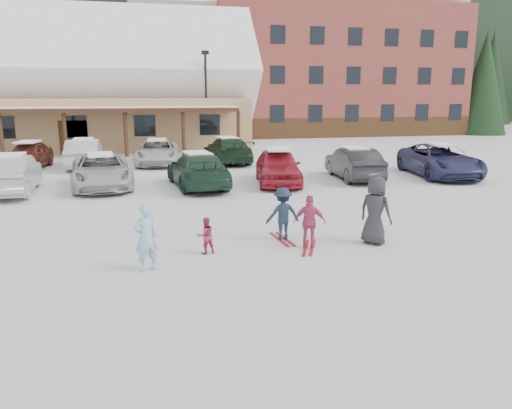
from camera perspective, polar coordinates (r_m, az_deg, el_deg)
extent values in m
plane|color=white|center=(12.59, -0.33, -5.48)|extent=(160.00, 160.00, 0.00)
cube|color=black|center=(97.90, -11.91, 21.15)|extent=(300.00, 70.00, 38.00)
cube|color=tan|center=(40.27, -22.19, 8.64)|extent=(28.00, 10.00, 3.60)
cube|color=#422814|center=(34.12, -23.98, 9.80)|extent=(25.20, 2.60, 0.25)
cube|color=white|center=(40.25, -22.64, 13.94)|extent=(29.12, 9.69, 9.69)
cube|color=brown|center=(53.10, 7.99, 14.69)|extent=(24.00, 14.00, 12.00)
cube|color=brown|center=(49.79, -9.47, 13.06)|extent=(7.00, 12.60, 9.00)
cube|color=#422814|center=(46.69, 10.83, 8.64)|extent=(24.00, 0.10, 1.80)
cylinder|color=black|center=(35.15, -5.71, 11.41)|extent=(0.16, 0.16, 6.49)
cube|color=black|center=(35.25, -5.84, 16.90)|extent=(0.50, 0.25, 0.25)
cylinder|color=black|center=(54.60, 24.15, 8.06)|extent=(0.60, 0.60, 1.32)
cone|color=black|center=(54.55, 24.69, 13.92)|extent=(4.84, 4.84, 9.90)
cylinder|color=black|center=(56.45, -4.05, 9.09)|extent=(0.60, 0.60, 1.08)
cone|color=black|center=(56.37, -4.12, 13.76)|extent=(3.96, 3.96, 8.10)
cylinder|color=black|center=(68.39, 19.85, 9.12)|extent=(0.60, 0.60, 1.38)
cone|color=black|center=(68.36, 20.22, 14.02)|extent=(5.06, 5.06, 10.35)
imported|color=#95C3D5|center=(11.37, -12.49, -3.70)|extent=(0.67, 0.59, 1.55)
imported|color=#AB2B4D|center=(12.43, -5.78, -3.55)|extent=(0.52, 0.45, 0.93)
imported|color=#182639|center=(13.47, 3.07, -1.09)|extent=(0.98, 0.62, 1.45)
cube|color=#A4171A|center=(13.66, 3.03, -3.98)|extent=(0.32, 1.41, 0.03)
imported|color=#C13D69|center=(12.79, 6.15, -2.01)|extent=(0.89, 0.64, 1.40)
cube|color=#A4171A|center=(12.98, 6.08, -4.93)|extent=(0.74, 1.37, 0.03)
imported|color=#292A2C|center=(13.45, 13.48, -0.65)|extent=(0.99, 1.05, 1.81)
imported|color=#ACABB0|center=(22.02, -26.15, 3.10)|extent=(1.87, 4.77, 1.55)
imported|color=#BABABA|center=(22.06, -17.25, 3.68)|extent=(2.87, 5.36, 1.43)
imported|color=#1E3C2C|center=(21.35, -6.67, 3.94)|extent=(2.55, 5.23, 1.47)
imported|color=#AE2132|center=(22.00, 2.51, 4.36)|extent=(2.56, 4.77, 1.54)
imported|color=black|center=(23.64, 11.11, 4.61)|extent=(1.91, 4.56, 1.47)
imported|color=navy|center=(25.63, 20.28, 4.76)|extent=(3.34, 5.85, 1.54)
imported|color=maroon|center=(29.09, -24.55, 5.14)|extent=(2.12, 4.37, 1.44)
imported|color=silver|center=(28.42, -19.04, 5.54)|extent=(1.74, 4.73, 1.55)
imported|color=silver|center=(28.73, -11.21, 5.91)|extent=(2.67, 5.19, 1.40)
imported|color=#18311E|center=(28.87, -3.27, 6.22)|extent=(2.46, 5.18, 1.46)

